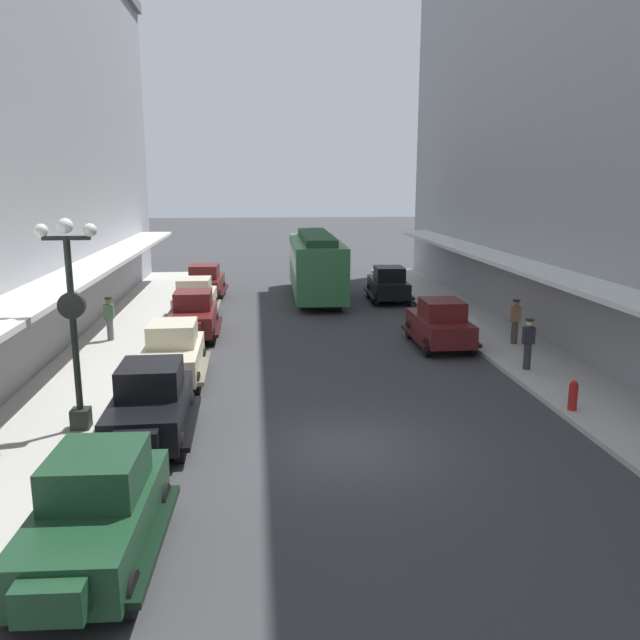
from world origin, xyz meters
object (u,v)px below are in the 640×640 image
parked_car_3 (195,297)px  pedestrian_1 (109,318)px  parked_car_2 (205,281)px  parked_car_4 (193,314)px  parked_car_7 (96,509)px  lamp_post_with_clock (73,316)px  parked_car_0 (440,322)px  parked_car_1 (150,402)px  pedestrian_0 (528,343)px  parked_car_6 (173,352)px  parked_car_5 (388,283)px  streetcar (316,263)px  fire_hydrant (573,395)px  pedestrian_2 (515,321)px

parked_car_3 → pedestrian_1: size_ratio=2.56×
parked_car_2 → parked_car_4: bearing=-88.9°
parked_car_7 → lamp_post_with_clock: lamp_post_with_clock is taller
parked_car_2 → parked_car_3: bearing=-91.3°
parked_car_0 → parked_car_1: (-9.46, -8.07, 0.00)m
parked_car_1 → parked_car_4: size_ratio=1.00×
parked_car_4 → pedestrian_1: 3.20m
pedestrian_0 → pedestrian_1: size_ratio=1.00×
parked_car_6 → parked_car_7: bearing=-90.2°
lamp_post_with_clock → pedestrian_1: (-1.24, 9.25, -1.97)m
parked_car_6 → parked_car_1: bearing=-89.5°
parked_car_3 → parked_car_0: bearing=-33.9°
parked_car_4 → parked_car_6: bearing=-91.0°
parked_car_7 → parked_car_1: bearing=89.2°
parked_car_4 → parked_car_0: bearing=-15.0°
parked_car_2 → parked_car_5: bearing=-10.5°
parked_car_3 → parked_car_7: (0.14, -19.78, 0.00)m
pedestrian_1 → streetcar: bearing=46.4°
parked_car_2 → pedestrian_0: bearing=-52.8°
parked_car_7 → pedestrian_1: (-2.96, 14.98, 0.07)m
parked_car_2 → lamp_post_with_clock: 19.08m
parked_car_2 → parked_car_7: same height
streetcar → pedestrian_1: (-8.83, -9.29, -0.89)m
parked_car_4 → lamp_post_with_clock: size_ratio=0.83×
parked_car_5 → streetcar: size_ratio=0.45×
parked_car_2 → fire_hydrant: bearing=-59.6°
parked_car_4 → fire_hydrant: bearing=-42.7°
fire_hydrant → pedestrian_1: 16.76m
parked_car_5 → streetcar: bearing=159.1°
parked_car_1 → streetcar: (5.80, 19.06, 0.96)m
parked_car_4 → pedestrian_0: (11.26, -6.22, 0.07)m
parked_car_4 → parked_car_7: (-0.13, -15.80, 0.00)m
parked_car_3 → parked_car_5: same height
parked_car_0 → parked_car_2: (-9.57, 11.35, 0.00)m
parked_car_2 → parked_car_6: 14.72m
pedestrian_1 → fire_hydrant: bearing=-33.4°
parked_car_5 → parked_car_1: bearing=-118.2°
fire_hydrant → streetcar: bearing=105.6°
parked_car_4 → parked_car_1: bearing=-90.3°
pedestrian_0 → pedestrian_2: (0.92, 3.31, 0.00)m
parked_car_5 → parked_car_6: (-9.51, -12.96, 0.00)m
parked_car_6 → streetcar: 15.53m
parked_car_1 → parked_car_7: 5.21m
fire_hydrant → parked_car_2: bearing=120.4°
parked_car_3 → pedestrian_2: (12.46, -6.88, 0.07)m
pedestrian_1 → parked_car_1: bearing=-72.8°
parked_car_7 → parked_car_2: bearing=90.1°
parked_car_3 → parked_car_5: size_ratio=0.99×
parked_car_0 → pedestrian_2: (2.78, -0.38, 0.07)m
parked_car_3 → pedestrian_2: bearing=-28.9°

